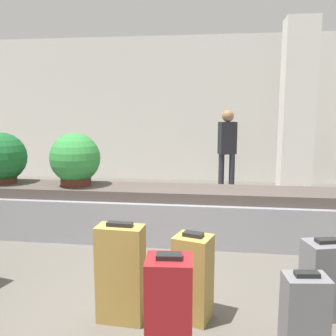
{
  "coord_description": "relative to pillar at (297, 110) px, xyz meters",
  "views": [
    {
      "loc": [
        0.6,
        -2.97,
        1.62
      ],
      "look_at": [
        0.0,
        1.56,
        0.89
      ],
      "focal_mm": 40.0,
      "sensor_mm": 36.0,
      "label": 1
    }
  ],
  "objects": [
    {
      "name": "suitcase_3",
      "position": [
        -0.84,
        -4.81,
        -1.31
      ],
      "size": [
        0.3,
        0.23,
        0.61
      ],
      "rotation": [
        0.0,
        0.0,
        0.12
      ],
      "color": "slate",
      "rests_on": "ground_plane"
    },
    {
      "name": "suitcase_2",
      "position": [
        -2.13,
        -4.51,
        -1.22
      ],
      "size": [
        0.36,
        0.21,
        0.79
      ],
      "rotation": [
        0.0,
        0.0,
        -0.07
      ],
      "color": "#A3843D",
      "rests_on": "ground_plane"
    },
    {
      "name": "carousel",
      "position": [
        -2.02,
        -2.59,
        -1.29
      ],
      "size": [
        6.61,
        0.79,
        0.64
      ],
      "color": "gray",
      "rests_on": "ground_plane"
    },
    {
      "name": "traveler_0",
      "position": [
        -1.24,
        0.04,
        -0.65
      ],
      "size": [
        0.36,
        0.29,
        1.6
      ],
      "rotation": [
        0.0,
        0.0,
        0.4
      ],
      "color": "#282833",
      "rests_on": "ground_plane"
    },
    {
      "name": "suitcase_0",
      "position": [
        -0.56,
        -4.24,
        -1.29
      ],
      "size": [
        0.38,
        0.33,
        0.63
      ],
      "rotation": [
        0.0,
        0.0,
        0.27
      ],
      "color": "slate",
      "rests_on": "ground_plane"
    },
    {
      "name": "pillar",
      "position": [
        0.0,
        0.0,
        0.0
      ],
      "size": [
        0.55,
        0.55,
        3.2
      ],
      "color": "silver",
      "rests_on": "ground_plane"
    },
    {
      "name": "ground_plane",
      "position": [
        -2.02,
        -4.15,
        -1.6
      ],
      "size": [
        18.0,
        18.0,
        0.0
      ],
      "primitive_type": "plane",
      "color": "#59544C"
    },
    {
      "name": "potted_plant_0",
      "position": [
        -4.25,
        -2.56,
        -0.63
      ],
      "size": [
        0.65,
        0.65,
        0.67
      ],
      "color": "#4C2319",
      "rests_on": "carousel"
    },
    {
      "name": "back_wall",
      "position": [
        -2.02,
        1.32,
        0.0
      ],
      "size": [
        18.0,
        0.06,
        3.2
      ],
      "color": "silver",
      "rests_on": "ground_plane"
    },
    {
      "name": "suitcase_1",
      "position": [
        -1.59,
        -4.42,
        -1.26
      ],
      "size": [
        0.33,
        0.3,
        0.7
      ],
      "rotation": [
        0.0,
        0.0,
        -0.3
      ],
      "color": "#A3843D",
      "rests_on": "ground_plane"
    },
    {
      "name": "potted_plant_1",
      "position": [
        -3.21,
        -2.6,
        -0.62
      ],
      "size": [
        0.64,
        0.64,
        0.67
      ],
      "color": "#4C2319",
      "rests_on": "carousel"
    },
    {
      "name": "suitcase_7",
      "position": [
        -1.69,
        -5.01,
        -1.23
      ],
      "size": [
        0.3,
        0.28,
        0.76
      ],
      "rotation": [
        0.0,
        0.0,
        0.08
      ],
      "color": "maroon",
      "rests_on": "ground_plane"
    }
  ]
}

